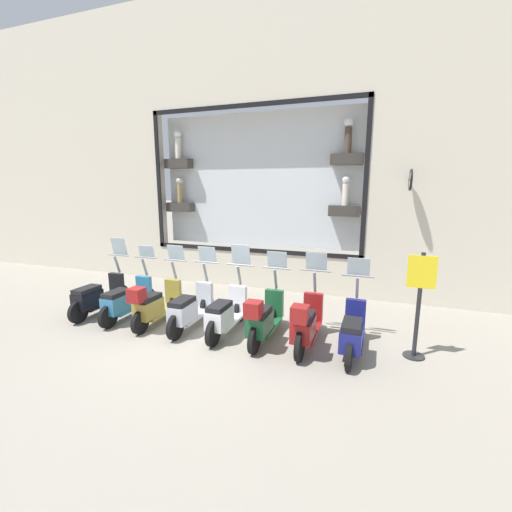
{
  "coord_description": "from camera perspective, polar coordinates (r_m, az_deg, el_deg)",
  "views": [
    {
      "loc": [
        -5.66,
        -3.41,
        2.9
      ],
      "look_at": [
        1.63,
        -0.77,
        1.34
      ],
      "focal_mm": 24.0,
      "sensor_mm": 36.0,
      "label": 1
    }
  ],
  "objects": [
    {
      "name": "ground_plane",
      "position": [
        7.21,
        -10.49,
        -12.5
      ],
      "size": [
        120.0,
        120.0,
        0.0
      ],
      "primitive_type": "plane",
      "color": "gray"
    },
    {
      "name": "scooter_silver_4",
      "position": [
        7.27,
        -10.97,
        -8.63
      ],
      "size": [
        1.8,
        0.61,
        1.61
      ],
      "color": "black",
      "rests_on": "ground_plane"
    },
    {
      "name": "scooter_green_2",
      "position": [
        6.56,
        1.23,
        -10.33
      ],
      "size": [
        1.8,
        0.6,
        1.6
      ],
      "color": "black",
      "rests_on": "ground_plane"
    },
    {
      "name": "shop_sign_post",
      "position": [
        6.43,
        25.52,
        -6.87
      ],
      "size": [
        0.36,
        0.45,
        1.85
      ],
      "color": "#232326",
      "rests_on": "ground_plane"
    },
    {
      "name": "scooter_olive_5",
      "position": [
        7.64,
        -16.53,
        -7.65
      ],
      "size": [
        1.8,
        0.6,
        1.59
      ],
      "color": "black",
      "rests_on": "ground_plane"
    },
    {
      "name": "building_facade",
      "position": [
        9.94,
        -0.34,
        18.42
      ],
      "size": [
        1.17,
        36.0,
        8.07
      ],
      "color": "beige",
      "rests_on": "ground_plane"
    },
    {
      "name": "scooter_white_3",
      "position": [
        6.91,
        -5.08,
        -9.52
      ],
      "size": [
        1.8,
        0.6,
        1.7
      ],
      "color": "black",
      "rests_on": "ground_plane"
    },
    {
      "name": "scooter_red_1",
      "position": [
        6.37,
        8.33,
        -11.04
      ],
      "size": [
        1.81,
        0.61,
        1.63
      ],
      "color": "black",
      "rests_on": "ground_plane"
    },
    {
      "name": "scooter_black_7",
      "position": [
        8.73,
        -24.94,
        -6.11
      ],
      "size": [
        1.8,
        0.61,
        1.68
      ],
      "color": "black",
      "rests_on": "ground_plane"
    },
    {
      "name": "scooter_navy_0",
      "position": [
        6.35,
        15.77,
        -12.09
      ],
      "size": [
        1.79,
        0.61,
        1.58
      ],
      "color": "black",
      "rests_on": "ground_plane"
    },
    {
      "name": "scooter_teal_6",
      "position": [
        8.19,
        -20.87,
        -6.94
      ],
      "size": [
        1.8,
        0.61,
        1.54
      ],
      "color": "black",
      "rests_on": "ground_plane"
    }
  ]
}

